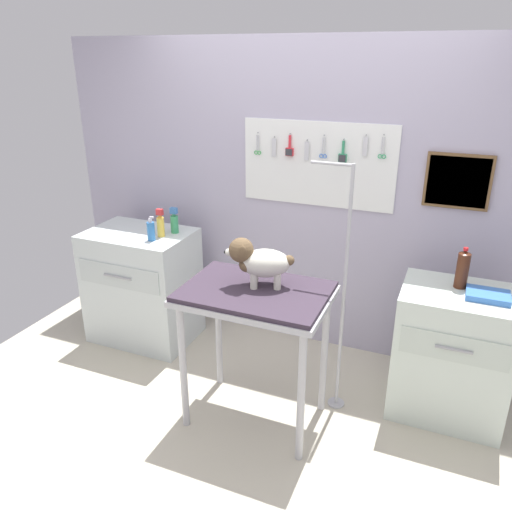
% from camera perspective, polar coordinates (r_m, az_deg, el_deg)
% --- Properties ---
extents(ground, '(4.40, 4.00, 0.04)m').
position_cam_1_polar(ground, '(3.27, -2.10, -20.06)').
color(ground, beige).
extents(rear_wall_panel, '(4.00, 0.11, 2.30)m').
position_cam_1_polar(rear_wall_panel, '(3.76, 5.95, 6.30)').
color(rear_wall_panel, '#ADA6BD').
rests_on(rear_wall_panel, ground).
extents(grooming_table, '(0.86, 0.60, 0.91)m').
position_cam_1_polar(grooming_table, '(2.94, -0.08, -5.72)').
color(grooming_table, '#B7B7BC').
rests_on(grooming_table, ground).
extents(grooming_arm, '(0.30, 0.11, 1.61)m').
position_cam_1_polar(grooming_arm, '(3.12, 9.76, -5.33)').
color(grooming_arm, '#B7B7BC').
rests_on(grooming_arm, ground).
extents(dog, '(0.40, 0.27, 0.29)m').
position_cam_1_polar(dog, '(2.88, 0.26, -0.55)').
color(dog, silver).
rests_on(dog, grooming_table).
extents(counter_left, '(0.80, 0.58, 0.90)m').
position_cam_1_polar(counter_left, '(4.10, -12.79, -3.32)').
color(counter_left, silver).
rests_on(counter_left, ground).
extents(cabinet_right, '(0.68, 0.54, 0.85)m').
position_cam_1_polar(cabinet_right, '(3.42, 21.39, -10.27)').
color(cabinet_right, silver).
rests_on(cabinet_right, ground).
extents(pump_bottle_white, '(0.05, 0.05, 0.21)m').
position_cam_1_polar(pump_bottle_white, '(3.78, -10.83, 3.51)').
color(pump_bottle_white, gold).
rests_on(pump_bottle_white, counter_left).
extents(conditioner_bottle, '(0.06, 0.06, 0.18)m').
position_cam_1_polar(conditioner_bottle, '(3.71, -11.88, 2.83)').
color(conditioner_bottle, '#3070B5').
rests_on(conditioner_bottle, counter_left).
extents(shampoo_bottle, '(0.06, 0.06, 0.20)m').
position_cam_1_polar(shampoo_bottle, '(3.84, -9.30, 3.82)').
color(shampoo_bottle, '#389960').
rests_on(shampoo_bottle, counter_left).
extents(soda_bottle, '(0.07, 0.07, 0.26)m').
position_cam_1_polar(soda_bottle, '(3.24, 22.49, -1.39)').
color(soda_bottle, '#482212').
rests_on(soda_bottle, cabinet_right).
extents(supply_tray, '(0.24, 0.18, 0.04)m').
position_cam_1_polar(supply_tray, '(3.21, 24.94, -4.09)').
color(supply_tray, '#3D76CC').
rests_on(supply_tray, cabinet_right).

